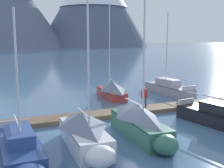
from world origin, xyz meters
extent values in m
plane|color=#426689|center=(0.00, 0.00, 0.00)|extent=(700.00, 700.00, 0.00)
cone|color=slate|center=(-0.44, 183.21, 24.04)|extent=(64.87, 64.87, 48.08)
cone|color=#4C566B|center=(55.75, 192.41, 33.67)|extent=(80.58, 80.58, 67.33)
cube|color=brown|center=(0.00, 4.00, 0.15)|extent=(26.53, 3.24, 0.30)
cylinder|color=#38383D|center=(0.04, 3.23, 0.12)|extent=(25.39, 1.60, 0.24)
cylinder|color=#38383D|center=(-0.04, 4.77, 0.12)|extent=(25.39, 1.60, 0.24)
cube|color=navy|center=(-7.56, -1.45, 0.38)|extent=(2.03, 5.31, 0.75)
cube|color=#121D39|center=(-7.56, -1.45, 0.71)|extent=(2.06, 5.20, 0.06)
cylinder|color=silver|center=(-7.53, -1.94, 3.85)|extent=(0.10, 0.10, 6.19)
cylinder|color=silver|center=(-7.60, -0.61, 1.52)|extent=(0.22, 2.65, 0.08)
cube|color=#2F4A8A|center=(-7.55, -1.58, 1.04)|extent=(1.35, 2.41, 0.58)
cube|color=silver|center=(-7.69, 1.07, 0.93)|extent=(1.58, 0.19, 0.36)
cube|color=silver|center=(-4.35, -1.47, 0.53)|extent=(1.68, 4.82, 1.05)
ellipsoid|color=silver|center=(-4.35, -4.09, 0.53)|extent=(1.43, 1.23, 1.00)
cube|color=slate|center=(-4.35, -1.47, 1.01)|extent=(1.72, 4.73, 0.06)
cylinder|color=silver|center=(-4.35, -2.40, 4.73)|extent=(0.10, 0.10, 7.37)
cylinder|color=silver|center=(-4.35, -1.23, 1.81)|extent=(0.08, 2.34, 0.08)
pyramid|color=slate|center=(-4.34, -1.11, 1.42)|extent=(1.93, 3.86, 0.74)
cube|color=#336B56|center=(-0.92, -0.93, 0.53)|extent=(1.55, 5.40, 1.06)
ellipsoid|color=#336B56|center=(-0.95, -3.85, 0.53)|extent=(1.29, 1.29, 1.00)
cube|color=#163027|center=(-0.92, -0.93, 1.02)|extent=(1.59, 5.29, 0.06)
cylinder|color=silver|center=(-0.93, -1.35, 5.20)|extent=(0.10, 0.10, 8.29)
cylinder|color=silver|center=(-0.92, -0.13, 1.86)|extent=(0.10, 2.44, 0.08)
pyramid|color=slate|center=(-0.92, -0.53, 1.47)|extent=(1.79, 4.32, 0.82)
cube|color=#B2332D|center=(1.48, 10.15, 0.37)|extent=(1.66, 4.98, 0.75)
ellipsoid|color=#B2332D|center=(1.57, 12.85, 0.37)|extent=(1.32, 1.37, 0.71)
cube|color=#501614|center=(1.48, 10.15, 0.71)|extent=(1.69, 4.88, 0.06)
cylinder|color=silver|center=(1.50, 10.64, 4.80)|extent=(0.10, 0.10, 8.11)
cylinder|color=silver|center=(1.46, 9.50, 1.72)|extent=(0.15, 2.29, 0.08)
pyramid|color=slate|center=(1.47, 9.78, 1.20)|extent=(1.88, 4.00, 0.90)
cube|color=black|center=(4.82, -0.84, 0.46)|extent=(2.93, 6.04, 0.91)
cube|color=black|center=(4.82, -0.84, 0.87)|extent=(2.94, 5.94, 0.06)
cylinder|color=silver|center=(4.61, 0.11, 1.80)|extent=(0.87, 3.67, 0.08)
cube|color=black|center=(4.85, -0.98, 1.20)|extent=(1.74, 2.81, 0.59)
cube|color=silver|center=(4.22, 1.92, 1.09)|extent=(1.54, 0.43, 0.36)
cube|color=#93939E|center=(7.63, 9.79, 0.45)|extent=(2.38, 6.36, 0.90)
ellipsoid|color=#93939E|center=(7.31, 13.12, 0.45)|extent=(1.65, 1.48, 0.86)
cube|color=#424247|center=(7.63, 9.79, 0.86)|extent=(2.41, 6.24, 0.06)
cylinder|color=silver|center=(7.58, 10.30, 4.57)|extent=(0.10, 0.10, 7.33)
cylinder|color=silver|center=(7.77, 8.37, 1.73)|extent=(0.45, 3.86, 0.08)
cube|color=#A0A0AB|center=(7.61, 9.95, 1.22)|extent=(1.52, 2.90, 0.63)
cube|color=silver|center=(7.92, 6.78, 1.08)|extent=(1.62, 0.25, 0.36)
cylinder|color=#384256|center=(2.05, 4.09, 0.73)|extent=(0.14, 0.14, 0.86)
cylinder|color=#384256|center=(1.80, 4.03, 0.73)|extent=(0.14, 0.14, 0.86)
cube|color=#B22823|center=(1.92, 4.06, 1.46)|extent=(0.42, 0.29, 0.60)
sphere|color=tan|center=(1.92, 4.06, 1.88)|extent=(0.22, 0.22, 0.22)
cylinder|color=#B22823|center=(2.17, 4.11, 1.39)|extent=(0.09, 0.09, 0.62)
cylinder|color=#B22823|center=(1.68, 4.01, 1.39)|extent=(0.09, 0.09, 0.62)
camera|label=1|loc=(-8.06, -15.39, 5.59)|focal=46.37mm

